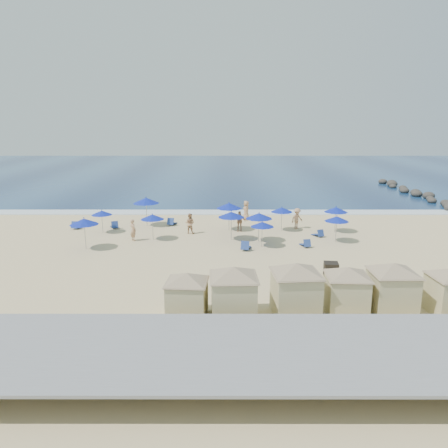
{
  "coord_description": "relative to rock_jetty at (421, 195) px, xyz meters",
  "views": [
    {
      "loc": [
        -0.88,
        -29.75,
        9.36
      ],
      "look_at": [
        -0.92,
        3.0,
        1.69
      ],
      "focal_mm": 35.0,
      "sensor_mm": 36.0,
      "label": 1
    }
  ],
  "objects": [
    {
      "name": "cabana_3",
      "position": [
        -18.8,
        -34.27,
        1.16
      ],
      "size": [
        4.23,
        4.23,
        2.65
      ],
      "color": "#CCBE8B",
      "rests_on": "ground"
    },
    {
      "name": "umbrella_1",
      "position": [
        -35.37,
        -22.99,
        1.77
      ],
      "size": [
        2.16,
        2.16,
        2.46
      ],
      "color": "#A5A8AD",
      "rests_on": "ground"
    },
    {
      "name": "beachgoer_4",
      "position": [
        -22.78,
        -12.85,
        0.58
      ],
      "size": [
        0.62,
        0.94,
        1.89
      ],
      "primitive_type": "imported",
      "rotation": [
        0.0,
        0.0,
        4.69
      ],
      "color": "tan",
      "rests_on": "ground"
    },
    {
      "name": "umbrella_6",
      "position": [
        -24.49,
        -17.1,
        1.85
      ],
      "size": [
        2.24,
        2.24,
        2.55
      ],
      "color": "#A5A8AD",
      "rests_on": "ground"
    },
    {
      "name": "beachgoer_0",
      "position": [
        -32.26,
        -20.58,
        0.52
      ],
      "size": [
        0.75,
        0.76,
        1.77
      ],
      "primitive_type": "imported",
      "rotation": [
        0.0,
        0.0,
        2.3
      ],
      "color": "tan",
      "rests_on": "ground"
    },
    {
      "name": "trash_bin",
      "position": [
        -18.25,
        -28.87,
        0.07
      ],
      "size": [
        0.94,
        0.94,
        0.85
      ],
      "primitive_type": "cube",
      "rotation": [
        0.0,
        0.0,
        -0.11
      ],
      "color": "black",
      "rests_on": "ground"
    },
    {
      "name": "umbrella_5",
      "position": [
        -22.15,
        -20.84,
        1.75
      ],
      "size": [
        2.14,
        2.14,
        2.43
      ],
      "color": "#A5A8AD",
      "rests_on": "ground"
    },
    {
      "name": "beach_chair_0",
      "position": [
        -38.2,
        -16.51,
        -0.1
      ],
      "size": [
        0.85,
        1.44,
        0.75
      ],
      "color": "navy",
      "rests_on": "ground"
    },
    {
      "name": "umbrella_4",
      "position": [
        -24.35,
        -20.37,
        1.75
      ],
      "size": [
        2.14,
        2.14,
        2.44
      ],
      "color": "#A5A8AD",
      "rests_on": "ground"
    },
    {
      "name": "umbrella_2",
      "position": [
        -32.06,
        -15.44,
        2.01
      ],
      "size": [
        2.41,
        2.41,
        2.74
      ],
      "color": "#A5A8AD",
      "rests_on": "ground"
    },
    {
      "name": "umbrella_10",
      "position": [
        -16.0,
        -20.99,
        1.54
      ],
      "size": [
        1.93,
        1.93,
        2.19
      ],
      "color": "#A5A8AD",
      "rests_on": "ground"
    },
    {
      "name": "seawall",
      "position": [
        -24.01,
        -38.4,
        0.29
      ],
      "size": [
        160.0,
        6.1,
        1.22
      ],
      "color": "gray",
      "rests_on": "ground"
    },
    {
      "name": "ocean",
      "position": [
        -24.01,
        30.1,
        -0.33
      ],
      "size": [
        160.0,
        80.0,
        0.06
      ],
      "primitive_type": "cube",
      "color": "navy",
      "rests_on": "ground"
    },
    {
      "name": "beachgoer_2",
      "position": [
        -23.59,
        -17.44,
        0.54
      ],
      "size": [
        1.11,
        0.58,
        1.8
      ],
      "primitive_type": "imported",
      "rotation": [
        0.0,
        0.0,
        6.15
      ],
      "color": "tan",
      "rests_on": "ground"
    },
    {
      "name": "cabana_0",
      "position": [
        -26.71,
        -34.84,
        1.09
      ],
      "size": [
        4.03,
        4.03,
        2.54
      ],
      "color": "#CCBE8B",
      "rests_on": "ground"
    },
    {
      "name": "beach_chair_2",
      "position": [
        -29.81,
        -15.11,
        -0.1
      ],
      "size": [
        0.84,
        1.45,
        0.75
      ],
      "color": "navy",
      "rests_on": "ground"
    },
    {
      "name": "umbrella_8",
      "position": [
        -19.87,
        -17.24,
        1.52
      ],
      "size": [
        1.91,
        1.91,
        2.17
      ],
      "color": "#A5A8AD",
      "rests_on": "ground"
    },
    {
      "name": "cabana_4",
      "position": [
        -16.49,
        -34.13,
        1.26
      ],
      "size": [
        4.52,
        4.52,
        2.84
      ],
      "color": "#CCBE8B",
      "rests_on": "ground"
    },
    {
      "name": "umbrella_0",
      "position": [
        -35.45,
        -18.0,
        1.41
      ],
      "size": [
        1.79,
        1.79,
        2.04
      ],
      "color": "#A5A8AD",
      "rests_on": "ground"
    },
    {
      "name": "beach_chair_5",
      "position": [
        -17.02,
        -19.3,
        -0.13
      ],
      "size": [
        0.96,
        1.33,
        0.67
      ],
      "color": "navy",
      "rests_on": "ground"
    },
    {
      "name": "beach_chair_4",
      "position": [
        -18.65,
        -22.37,
        -0.13
      ],
      "size": [
        0.75,
        1.3,
        0.67
      ],
      "color": "navy",
      "rests_on": "ground"
    },
    {
      "name": "cabana_1",
      "position": [
        -24.45,
        -34.89,
        1.3
      ],
      "size": [
        4.62,
        4.62,
        2.9
      ],
      "color": "#CCBE8B",
      "rests_on": "ground"
    },
    {
      "name": "cabana_2",
      "position": [
        -21.38,
        -34.49,
        1.33
      ],
      "size": [
        4.7,
        4.7,
        2.96
      ],
      "color": "#CCBE8B",
      "rests_on": "ground"
    },
    {
      "name": "beachgoer_1",
      "position": [
        -27.87,
        -18.23,
        0.52
      ],
      "size": [
        1.01,
        0.88,
        1.77
      ],
      "primitive_type": "imported",
      "rotation": [
        0.0,
        0.0,
        2.86
      ],
      "color": "tan",
      "rests_on": "ground"
    },
    {
      "name": "rock_jetty",
      "position": [
        0.0,
        0.0,
        0.0
      ],
      "size": [
        2.56,
        26.66,
        0.96
      ],
      "color": "#2A2623",
      "rests_on": "ground"
    },
    {
      "name": "surf_line",
      "position": [
        -24.01,
        -9.4,
        -0.32
      ],
      "size": [
        160.0,
        2.5,
        0.08
      ],
      "primitive_type": "cube",
      "color": "white",
      "rests_on": "ground"
    },
    {
      "name": "beach_chair_1",
      "position": [
        -34.84,
        -16.38,
        -0.11
      ],
      "size": [
        1.04,
        1.45,
        0.73
      ],
      "color": "navy",
      "rests_on": "ground"
    },
    {
      "name": "umbrella_9",
      "position": [
        -15.27,
        -17.76,
        1.64
      ],
      "size": [
        2.03,
        2.03,
        2.31
      ],
      "color": "#A5A8AD",
      "rests_on": "ground"
    },
    {
      "name": "umbrella_7",
      "position": [
        -22.02,
        -22.37,
        1.42
      ],
      "size": [
        1.81,
        1.81,
        2.06
      ],
      "color": "#A5A8AD",
      "rests_on": "ground"
    },
    {
      "name": "ground",
      "position": [
        -24.01,
        -24.9,
        -0.36
      ],
      "size": [
        160.0,
        160.0,
        0.0
      ],
      "primitive_type": "plane",
      "color": "beige",
      "rests_on": "ground"
    },
    {
      "name": "umbrella_3",
      "position": [
        -30.72,
        -20.28,
        1.54
      ],
      "size": [
        1.93,
        1.93,
        2.19
      ],
      "color": "#A5A8AD",
      "rests_on": "ground"
    },
    {
      "name": "beachgoer_3",
      "position": [
        -18.38,
        -16.47,
        0.57
      ],
      "size": [
        1.38,
        1.24,
        1.86
      ],
      "primitive_type": "imported",
      "rotation": [
        0.0,
        0.0,
        0.59
      ],
      "color": "tan",
      "rests_on": "ground"
    },
    {
      "name": "beach_chair_3",
      "position": [
        -23.3,
        -23.17,
        -0.1
      ],
      "size": [
        0.87,
        1.47,
        0.76
      ],
      "color": "navy",
      "rests_on": "ground"
    }
  ]
}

